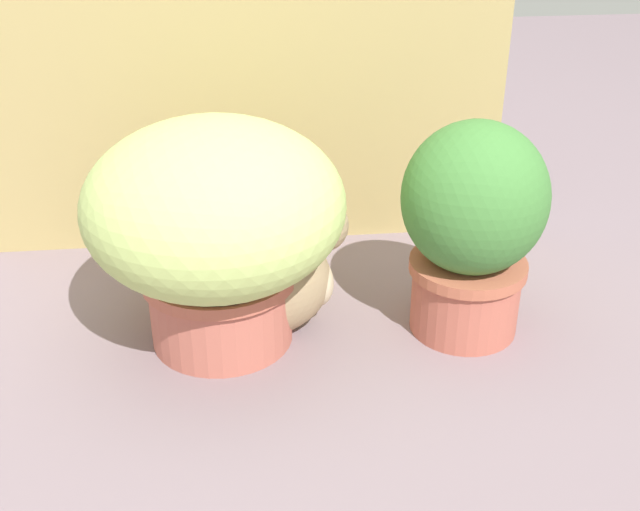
# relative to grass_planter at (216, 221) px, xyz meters

# --- Properties ---
(ground_plane) EXTENTS (6.00, 6.00, 0.00)m
(ground_plane) POSITION_rel_grass_planter_xyz_m (0.10, -0.08, -0.27)
(ground_plane) COLOR slate
(cardboard_backdrop) EXTENTS (1.25, 0.03, 0.98)m
(cardboard_backdrop) POSITION_rel_grass_planter_xyz_m (0.07, 0.45, 0.22)
(cardboard_backdrop) COLOR tan
(cardboard_backdrop) RESTS_ON ground
(grass_planter) EXTENTS (0.50, 0.50, 0.46)m
(grass_planter) POSITION_rel_grass_planter_xyz_m (0.00, 0.00, 0.00)
(grass_planter) COLOR #B66151
(grass_planter) RESTS_ON ground
(leafy_planter) EXTENTS (0.29, 0.29, 0.45)m
(leafy_planter) POSITION_rel_grass_planter_xyz_m (0.50, -0.02, -0.02)
(leafy_planter) COLOR #B35B4B
(leafy_planter) RESTS_ON ground
(cat) EXTENTS (0.39, 0.23, 0.32)m
(cat) POSITION_rel_grass_planter_xyz_m (0.12, 0.02, -0.14)
(cat) COLOR #A08763
(cat) RESTS_ON ground
(mushroom_ornament_red) EXTENTS (0.07, 0.07, 0.12)m
(mushroom_ornament_red) POSITION_rel_grass_planter_xyz_m (-0.03, -0.06, -0.18)
(mushroom_ornament_red) COLOR silver
(mushroom_ornament_red) RESTS_ON ground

